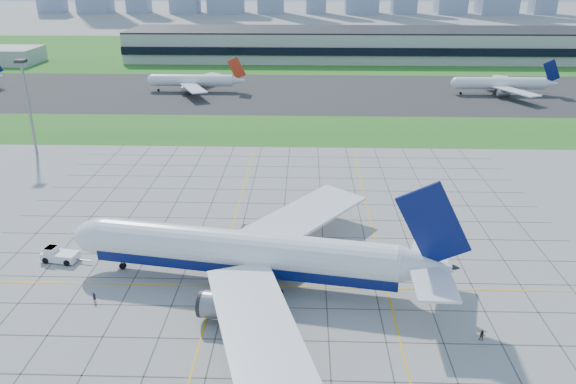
{
  "coord_description": "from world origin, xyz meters",
  "views": [
    {
      "loc": [
        4.32,
        -80.71,
        49.23
      ],
      "look_at": [
        1.1,
        21.75,
        7.0
      ],
      "focal_mm": 35.0,
      "sensor_mm": 36.0,
      "label": 1
    }
  ],
  "objects_px": {
    "pushback_tug": "(59,255)",
    "airliner": "(247,253)",
    "crew_far": "(482,336)",
    "distant_jet_1": "(194,80)",
    "light_mast": "(27,95)",
    "distant_jet_2": "(502,83)",
    "crew_near": "(94,297)"
  },
  "relations": [
    {
      "from": "airliner",
      "to": "distant_jet_1",
      "type": "height_order",
      "value": "airliner"
    },
    {
      "from": "pushback_tug",
      "to": "airliner",
      "type": "bearing_deg",
      "value": -0.67
    },
    {
      "from": "crew_far",
      "to": "distant_jet_2",
      "type": "bearing_deg",
      "value": 87.57
    },
    {
      "from": "pushback_tug",
      "to": "distant_jet_1",
      "type": "relative_size",
      "value": 0.22
    },
    {
      "from": "light_mast",
      "to": "distant_jet_1",
      "type": "height_order",
      "value": "light_mast"
    },
    {
      "from": "pushback_tug",
      "to": "crew_near",
      "type": "xyz_separation_m",
      "value": [
        10.87,
        -12.7,
        -0.32
      ]
    },
    {
      "from": "pushback_tug",
      "to": "crew_far",
      "type": "xyz_separation_m",
      "value": [
        68.49,
        -20.59,
        -0.3
      ]
    },
    {
      "from": "crew_near",
      "to": "distant_jet_2",
      "type": "xyz_separation_m",
      "value": [
        110.43,
        151.01,
        3.68
      ]
    },
    {
      "from": "light_mast",
      "to": "airliner",
      "type": "height_order",
      "value": "light_mast"
    },
    {
      "from": "crew_far",
      "to": "distant_jet_1",
      "type": "distance_m",
      "value": 175.64
    },
    {
      "from": "airliner",
      "to": "crew_near",
      "type": "height_order",
      "value": "airliner"
    },
    {
      "from": "crew_near",
      "to": "crew_far",
      "type": "xyz_separation_m",
      "value": [
        57.62,
        -7.89,
        0.01
      ]
    },
    {
      "from": "airliner",
      "to": "distant_jet_2",
      "type": "xyz_separation_m",
      "value": [
        87.0,
        144.7,
        -1.08
      ]
    },
    {
      "from": "pushback_tug",
      "to": "distant_jet_2",
      "type": "distance_m",
      "value": 184.0
    },
    {
      "from": "light_mast",
      "to": "pushback_tug",
      "type": "height_order",
      "value": "light_mast"
    },
    {
      "from": "light_mast",
      "to": "crew_far",
      "type": "height_order",
      "value": "light_mast"
    },
    {
      "from": "light_mast",
      "to": "crew_near",
      "type": "bearing_deg",
      "value": -59.93
    },
    {
      "from": "light_mast",
      "to": "distant_jet_2",
      "type": "xyz_separation_m",
      "value": [
        152.25,
        78.78,
        -11.7
      ]
    },
    {
      "from": "airliner",
      "to": "light_mast",
      "type": "bearing_deg",
      "value": 144.59
    },
    {
      "from": "crew_near",
      "to": "distant_jet_1",
      "type": "distance_m",
      "value": 153.57
    },
    {
      "from": "distant_jet_1",
      "to": "pushback_tug",
      "type": "bearing_deg",
      "value": -89.23
    },
    {
      "from": "crew_far",
      "to": "distant_jet_1",
      "type": "xyz_separation_m",
      "value": [
        -70.38,
        160.88,
        3.66
      ]
    },
    {
      "from": "crew_near",
      "to": "airliner",
      "type": "bearing_deg",
      "value": -48.54
    },
    {
      "from": "pushback_tug",
      "to": "distant_jet_2",
      "type": "relative_size",
      "value": 0.22
    },
    {
      "from": "pushback_tug",
      "to": "distant_jet_1",
      "type": "xyz_separation_m",
      "value": [
        -1.89,
        140.29,
        3.36
      ]
    },
    {
      "from": "light_mast",
      "to": "crew_near",
      "type": "height_order",
      "value": "light_mast"
    },
    {
      "from": "airliner",
      "to": "crew_near",
      "type": "bearing_deg",
      "value": -155.04
    },
    {
      "from": "light_mast",
      "to": "distant_jet_2",
      "type": "relative_size",
      "value": 0.6
    },
    {
      "from": "crew_near",
      "to": "distant_jet_2",
      "type": "distance_m",
      "value": 187.12
    },
    {
      "from": "light_mast",
      "to": "distant_jet_2",
      "type": "bearing_deg",
      "value": 27.36
    },
    {
      "from": "crew_far",
      "to": "distant_jet_1",
      "type": "height_order",
      "value": "distant_jet_1"
    },
    {
      "from": "airliner",
      "to": "crew_far",
      "type": "height_order",
      "value": "airliner"
    }
  ]
}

